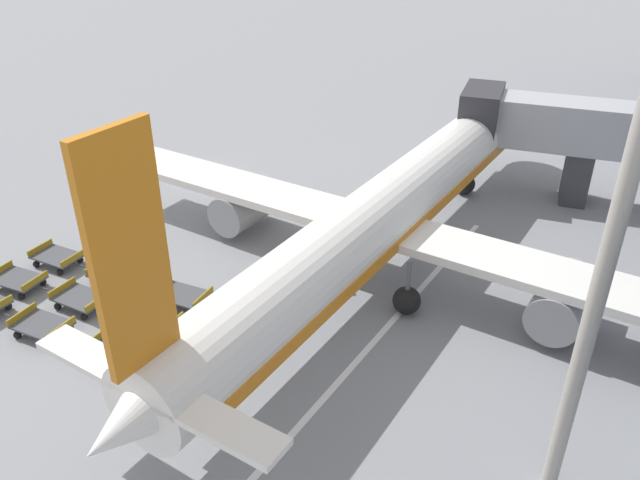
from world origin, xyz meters
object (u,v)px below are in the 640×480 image
Objects in this scene: baggage_dolly_row_near_col_b at (43,326)px; baggage_dolly_row_mid_a_col_b at (81,299)px; airplane at (389,212)px; baggage_dolly_row_mid_b_col_a at (57,257)px; baggage_dolly_row_mid_b_col_b at (116,276)px; baggage_dolly_row_near_col_c at (118,352)px; baggage_dolly_row_mid_b_col_c at (183,296)px; baggage_dolly_row_mid_a_col_c at (151,322)px; baggage_dolly_row_mid_a_col_a at (18,280)px.

baggage_dolly_row_mid_a_col_b is (-0.11, 2.40, 0.00)m from baggage_dolly_row_near_col_b.
airplane is 17.47m from baggage_dolly_row_near_col_b.
baggage_dolly_row_mid_b_col_a is 4.14m from baggage_dolly_row_mid_b_col_b.
baggage_dolly_row_near_col_c is at bearing 3.32° from baggage_dolly_row_near_col_b.
baggage_dolly_row_mid_b_col_c is at bearing 2.33° from baggage_dolly_row_mid_b_col_b.
baggage_dolly_row_near_col_c and baggage_dolly_row_mid_a_col_c have the same top height.
baggage_dolly_row_mid_a_col_c is 1.01× the size of baggage_dolly_row_mid_b_col_a.
baggage_dolly_row_mid_a_col_c is at bearing -26.94° from baggage_dolly_row_mid_b_col_b.
baggage_dolly_row_mid_a_col_a is 8.82m from baggage_dolly_row_mid_b_col_c.
baggage_dolly_row_near_col_b is at bearing -26.28° from baggage_dolly_row_mid_a_col_a.
baggage_dolly_row_near_col_c is at bearing -120.52° from airplane.
baggage_dolly_row_mid_a_col_b is 4.31m from baggage_dolly_row_mid_a_col_c.
baggage_dolly_row_mid_a_col_a is 1.02× the size of baggage_dolly_row_mid_a_col_b.
baggage_dolly_row_mid_b_col_c is at bearing 50.31° from baggage_dolly_row_near_col_b.
airplane reaches higher than baggage_dolly_row_mid_a_col_a.
baggage_dolly_row_near_col_b and baggage_dolly_row_mid_b_col_b have the same top height.
baggage_dolly_row_mid_b_col_a is (-8.48, 2.09, 0.00)m from baggage_dolly_row_mid_a_col_c.
baggage_dolly_row_mid_b_col_a is at bearing 153.03° from baggage_dolly_row_near_col_c.
baggage_dolly_row_mid_a_col_a is at bearing -146.47° from airplane.
airplane reaches higher than baggage_dolly_row_mid_a_col_b.
airplane is 18.10m from baggage_dolly_row_mid_b_col_a.
baggage_dolly_row_mid_a_col_c is 1.00× the size of baggage_dolly_row_mid_b_col_c.
baggage_dolly_row_mid_b_col_a is (-4.18, 2.25, 0.00)m from baggage_dolly_row_mid_a_col_b.
baggage_dolly_row_mid_b_col_b is at bearing 91.75° from baggage_dolly_row_near_col_b.
baggage_dolly_row_near_col_c and baggage_dolly_row_mid_b_col_b have the same top height.
baggage_dolly_row_near_col_c is at bearing -26.97° from baggage_dolly_row_mid_b_col_a.
baggage_dolly_row_mid_b_col_b is 0.99× the size of baggage_dolly_row_mid_b_col_c.
baggage_dolly_row_near_col_b is 4.74m from baggage_dolly_row_mid_a_col_a.
baggage_dolly_row_mid_b_col_a is at bearing 166.16° from baggage_dolly_row_mid_a_col_c.
baggage_dolly_row_mid_a_col_c is at bearing -126.59° from airplane.
airplane is 11.96× the size of baggage_dolly_row_mid_b_col_b.
baggage_dolly_row_mid_a_col_a and baggage_dolly_row_mid_a_col_b have the same top height.
baggage_dolly_row_mid_a_col_c and baggage_dolly_row_mid_b_col_b have the same top height.
baggage_dolly_row_near_col_c is 0.99× the size of baggage_dolly_row_mid_a_col_a.
baggage_dolly_row_near_col_b is at bearing -88.25° from baggage_dolly_row_mid_b_col_b.
baggage_dolly_row_mid_b_col_a is at bearing -178.02° from baggage_dolly_row_mid_b_col_c.
baggage_dolly_row_mid_a_col_b is (-4.48, 2.15, 0.00)m from baggage_dolly_row_near_col_c.
baggage_dolly_row_mid_b_col_b is (4.14, 0.12, 0.00)m from baggage_dolly_row_mid_b_col_a.
baggage_dolly_row_near_col_b is at bearing -87.35° from baggage_dolly_row_mid_a_col_b.
baggage_dolly_row_mid_b_col_a is at bearing -153.41° from airplane.
baggage_dolly_row_near_col_b is 1.00× the size of baggage_dolly_row_mid_a_col_a.
baggage_dolly_row_mid_b_col_b is (-11.82, -7.87, -3.03)m from airplane.
baggage_dolly_row_mid_b_col_c is at bearing 92.10° from baggage_dolly_row_mid_a_col_c.
baggage_dolly_row_mid_b_col_c is (-0.09, 2.38, 0.00)m from baggage_dolly_row_mid_a_col_c.
baggage_dolly_row_mid_a_col_b is 0.99× the size of baggage_dolly_row_mid_a_col_c.
baggage_dolly_row_near_col_b and baggage_dolly_row_mid_a_col_a have the same top height.
baggage_dolly_row_mid_a_col_b is 0.99× the size of baggage_dolly_row_mid_b_col_c.
baggage_dolly_row_near_col_b is (-11.67, -12.64, -3.03)m from airplane.
baggage_dolly_row_mid_a_col_a is at bearing -146.85° from baggage_dolly_row_mid_b_col_b.
baggage_dolly_row_mid_b_col_a is (-8.65, 4.40, 0.00)m from baggage_dolly_row_near_col_c.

